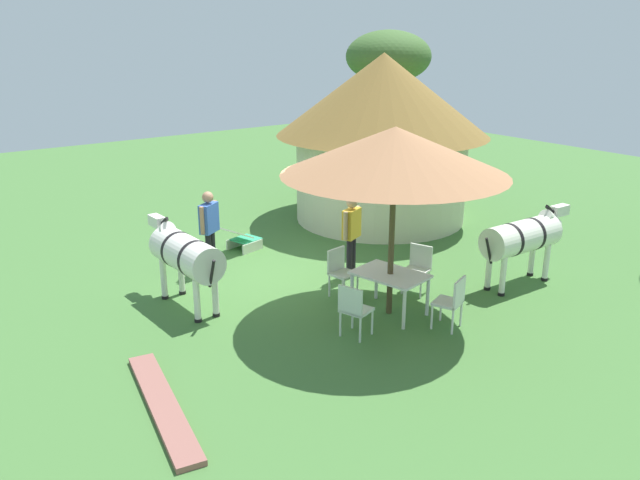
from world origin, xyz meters
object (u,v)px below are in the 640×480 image
striped_lounge_chair (242,239)px  zebra_by_umbrella (523,237)px  patio_chair_east_end (354,307)px  patio_chair_near_lawn (418,266)px  shade_umbrella (395,151)px  patio_chair_near_hut (340,269)px  thatched_hut (382,130)px  zebra_nearest_camera (185,254)px  acacia_tree_behind_hut (388,57)px  patio_chair_west_end (453,300)px  patio_dining_table (390,278)px  guest_beside_umbrella (352,229)px  standing_watcher (209,224)px

striped_lounge_chair → zebra_by_umbrella: zebra_by_umbrella is taller
patio_chair_east_end → patio_chair_near_lawn: bearing=91.2°
shade_umbrella → patio_chair_near_hut: bearing=-169.4°
shade_umbrella → striped_lounge_chair: bearing=-175.0°
thatched_hut → striped_lounge_chair: size_ratio=5.74×
zebra_nearest_camera → acacia_tree_behind_hut: 11.53m
zebra_nearest_camera → striped_lounge_chair: bearing=39.6°
striped_lounge_chair → zebra_by_umbrella: (4.96, 3.30, 0.72)m
zebra_by_umbrella → acacia_tree_behind_hut: size_ratio=0.51×
patio_chair_west_end → zebra_by_umbrella: (-0.54, 2.50, 0.45)m
patio_dining_table → zebra_by_umbrella: zebra_by_umbrella is taller
patio_chair_west_end → striped_lounge_chair: (-5.51, -0.80, -0.27)m
zebra_by_umbrella → patio_dining_table: bearing=-98.8°
zebra_nearest_camera → zebra_by_umbrella: (2.87, 5.62, -0.02)m
guest_beside_umbrella → zebra_nearest_camera: size_ratio=0.71×
patio_chair_near_lawn → guest_beside_umbrella: bearing=2.0°
patio_chair_near_lawn → patio_chair_east_end: 2.29m
thatched_hut → patio_dining_table: 6.09m
acacia_tree_behind_hut → guest_beside_umbrella: bearing=-46.2°
acacia_tree_behind_hut → patio_chair_near_lawn: bearing=-38.2°
shade_umbrella → acacia_tree_behind_hut: 10.59m
patio_chair_near_lawn → standing_watcher: size_ratio=0.54×
thatched_hut → striped_lounge_chair: (0.06, -4.14, -2.06)m
striped_lounge_chair → thatched_hut: bearing=76.5°
patio_chair_west_end → striped_lounge_chair: 5.57m
zebra_by_umbrella → patio_chair_east_end: bearing=-91.1°
patio_chair_west_end → standing_watcher: (-4.73, -1.97, 0.49)m
patio_chair_west_end → acacia_tree_behind_hut: size_ratio=0.19×
thatched_hut → patio_chair_east_end: (4.85, -4.84, -1.79)m
shade_umbrella → patio_chair_near_lawn: shade_umbrella is taller
patio_dining_table → patio_chair_east_end: size_ratio=1.52×
patio_dining_table → acacia_tree_behind_hut: 11.02m
guest_beside_umbrella → striped_lounge_chair: size_ratio=1.78×
thatched_hut → patio_chair_near_hut: (3.37, -3.96, -1.79)m
shade_umbrella → patio_dining_table: shade_umbrella is taller
striped_lounge_chair → zebra_nearest_camera: size_ratio=0.40×
patio_chair_near_hut → guest_beside_umbrella: guest_beside_umbrella is taller
standing_watcher → patio_chair_near_lawn: bearing=96.4°
patio_chair_near_lawn → striped_lounge_chair: bearing=-0.2°
patio_dining_table → patio_chair_west_end: size_ratio=1.52×
standing_watcher → zebra_nearest_camera: (1.32, -1.14, -0.02)m
thatched_hut → patio_chair_near_lawn: size_ratio=5.92×
patio_chair_near_hut → standing_watcher: 2.92m
zebra_by_umbrella → patio_chair_near_lawn: bearing=-115.2°
patio_chair_near_hut → acacia_tree_behind_hut: (-6.77, 7.19, 3.36)m
thatched_hut → standing_watcher: size_ratio=3.18×
patio_chair_west_end → thatched_hut: bearing=38.0°
patio_chair_near_lawn → zebra_nearest_camera: 4.28m
thatched_hut → standing_watcher: thatched_hut is taller
patio_chair_near_lawn → acacia_tree_behind_hut: acacia_tree_behind_hut is taller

